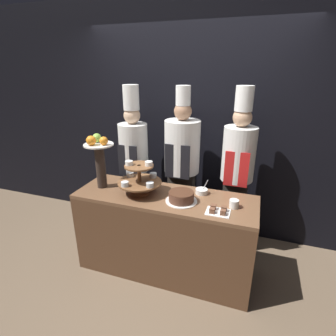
# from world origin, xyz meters

# --- Properties ---
(ground_plane) EXTENTS (14.00, 14.00, 0.00)m
(ground_plane) POSITION_xyz_m (0.00, 0.00, 0.00)
(ground_plane) COLOR brown
(wall_back) EXTENTS (10.00, 0.06, 2.80)m
(wall_back) POSITION_xyz_m (0.00, 1.24, 1.40)
(wall_back) COLOR black
(wall_back) RESTS_ON ground_plane
(buffet_counter) EXTENTS (1.75, 0.59, 0.87)m
(buffet_counter) POSITION_xyz_m (0.00, 0.29, 0.43)
(buffet_counter) COLOR brown
(buffet_counter) RESTS_ON ground_plane
(tiered_stand) EXTENTS (0.43, 0.43, 0.33)m
(tiered_stand) POSITION_xyz_m (-0.25, 0.27, 1.02)
(tiered_stand) COLOR brown
(tiered_stand) RESTS_ON buffet_counter
(fruit_pedestal) EXTENTS (0.29, 0.29, 0.55)m
(fruit_pedestal) POSITION_xyz_m (-0.68, 0.27, 1.20)
(fruit_pedestal) COLOR #2D231E
(fruit_pedestal) RESTS_ON buffet_counter
(cake_round) EXTENTS (0.29, 0.29, 0.10)m
(cake_round) POSITION_xyz_m (0.19, 0.23, 0.91)
(cake_round) COLOR white
(cake_round) RESTS_ON buffet_counter
(cup_white) EXTENTS (0.08, 0.08, 0.07)m
(cup_white) POSITION_xyz_m (0.66, 0.27, 0.90)
(cup_white) COLOR white
(cup_white) RESTS_ON buffet_counter
(cake_square_tray) EXTENTS (0.20, 0.16, 0.05)m
(cake_square_tray) POSITION_xyz_m (0.54, 0.14, 0.89)
(cake_square_tray) COLOR white
(cake_square_tray) RESTS_ON buffet_counter
(serving_bowl_far) EXTENTS (0.12, 0.12, 0.15)m
(serving_bowl_far) POSITION_xyz_m (0.33, 0.45, 0.89)
(serving_bowl_far) COLOR white
(serving_bowl_far) RESTS_ON buffet_counter
(chef_left) EXTENTS (0.34, 0.34, 1.85)m
(chef_left) POSITION_xyz_m (-0.60, 0.86, 1.01)
(chef_left) COLOR #38332D
(chef_left) RESTS_ON ground_plane
(chef_center_left) EXTENTS (0.39, 0.39, 1.86)m
(chef_center_left) POSITION_xyz_m (0.01, 0.86, 1.02)
(chef_center_left) COLOR #38332D
(chef_center_left) RESTS_ON ground_plane
(chef_center_right) EXTENTS (0.34, 0.34, 1.87)m
(chef_center_right) POSITION_xyz_m (0.62, 0.86, 1.03)
(chef_center_right) COLOR #38332D
(chef_center_right) RESTS_ON ground_plane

